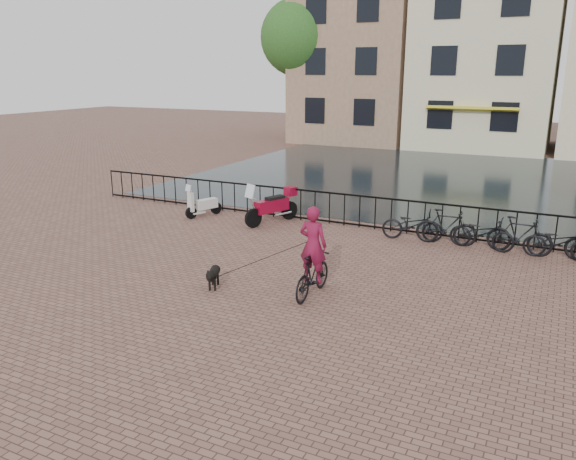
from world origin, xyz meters
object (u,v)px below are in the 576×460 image
at_px(motorcycle, 272,202).
at_px(cyclist, 313,257).
at_px(scooter, 203,199).
at_px(dog, 214,276).

bearing_deg(motorcycle, cyclist, -31.78).
bearing_deg(cyclist, motorcycle, -52.73).
distance_m(motorcycle, scooter, 2.47).
distance_m(cyclist, scooter, 7.63).
bearing_deg(cyclist, dog, 15.27).
bearing_deg(scooter, motorcycle, 26.83).
distance_m(cyclist, dog, 2.33).
height_order(cyclist, scooter, cyclist).
relative_size(dog, motorcycle, 0.42).
xyz_separation_m(cyclist, motorcycle, (-3.56, 4.88, -0.19)).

